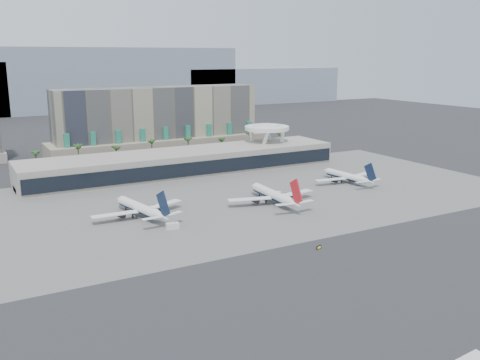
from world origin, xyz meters
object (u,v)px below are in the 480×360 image
service_vehicle_a (172,226)px  taxiway_sign (319,247)px  airliner_right (347,176)px  airliner_centre (274,195)px  service_vehicle_b (277,194)px  airliner_left (140,208)px

service_vehicle_a → taxiway_sign: service_vehicle_a is taller
airliner_right → service_vehicle_a: (-102.77, -26.02, -2.06)m
service_vehicle_a → airliner_centre: bearing=22.9°
airliner_centre → airliner_right: size_ratio=1.14×
airliner_right → service_vehicle_a: size_ratio=7.84×
airliner_right → taxiway_sign: (-68.75, -68.18, -2.67)m
airliner_right → service_vehicle_b: (-44.69, -5.68, -2.17)m
airliner_centre → service_vehicle_b: airliner_centre is taller
airliner_left → service_vehicle_a: (5.21, -19.97, -2.37)m
service_vehicle_b → taxiway_sign: size_ratio=1.69×
taxiway_sign → service_vehicle_b: bearing=51.4°
airliner_right → airliner_left: bearing=179.8°
airliner_left → taxiway_sign: airliner_left is taller
airliner_right → taxiway_sign: airliner_right is taller
airliner_right → airliner_centre: bearing=-167.7°
airliner_right → service_vehicle_b: size_ratio=9.15×
service_vehicle_a → service_vehicle_b: size_ratio=1.17×
service_vehicle_a → airliner_left: bearing=114.9°
airliner_left → service_vehicle_a: bearing=-86.3°
taxiway_sign → airliner_right: bearing=27.2°
airliner_left → airliner_centre: (55.81, -8.62, 0.14)m
service_vehicle_b → taxiway_sign: bearing=-128.8°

